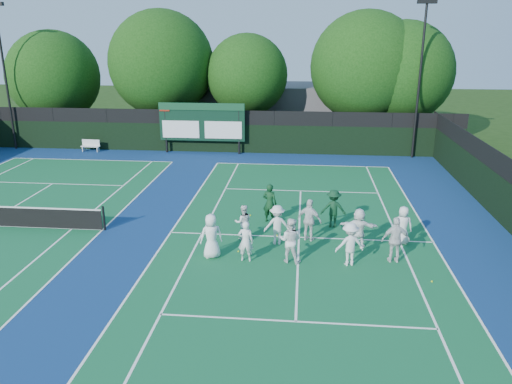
{
  "coord_description": "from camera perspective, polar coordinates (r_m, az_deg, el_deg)",
  "views": [
    {
      "loc": [
        0.07,
        -18.36,
        8.23
      ],
      "look_at": [
        -2.0,
        3.0,
        1.3
      ],
      "focal_mm": 35.0,
      "sensor_mm": 36.0,
      "label": 1
    }
  ],
  "objects": [
    {
      "name": "bench",
      "position": [
        37.79,
        -18.37,
        5.11
      ],
      "size": [
        1.38,
        0.48,
        0.85
      ],
      "color": "silver",
      "rests_on": "ground"
    },
    {
      "name": "coach_left",
      "position": [
        22.32,
        1.58,
        -1.28
      ],
      "size": [
        0.76,
        0.61,
        1.8
      ],
      "primitive_type": "imported",
      "rotation": [
        0.0,
        0.0,
        2.83
      ],
      "color": "#0F371A",
      "rests_on": "ground"
    },
    {
      "name": "player_front_3",
      "position": [
        18.61,
        10.68,
        -5.88
      ],
      "size": [
        1.19,
        0.86,
        1.65
      ],
      "primitive_type": "imported",
      "rotation": [
        0.0,
        0.0,
        3.4
      ],
      "color": "white",
      "rests_on": "ground"
    },
    {
      "name": "player_front_4",
      "position": [
        19.19,
        15.66,
        -5.3
      ],
      "size": [
        1.08,
        0.53,
        1.78
      ],
      "primitive_type": "imported",
      "rotation": [
        0.0,
        0.0,
        3.24
      ],
      "color": "silver",
      "rests_on": "ground"
    },
    {
      "name": "coach_right",
      "position": [
        22.05,
        8.84,
        -1.88
      ],
      "size": [
        1.11,
        0.65,
        1.7
      ],
      "primitive_type": "imported",
      "rotation": [
        0.0,
        0.0,
        3.12
      ],
      "color": "#0E361D",
      "rests_on": "ground"
    },
    {
      "name": "ground",
      "position": [
        20.12,
        4.88,
        -6.32
      ],
      "size": [
        120.0,
        120.0,
        0.0
      ],
      "primitive_type": "plane",
      "color": "#1A340E",
      "rests_on": "ground"
    },
    {
      "name": "player_back_2",
      "position": [
        20.47,
        6.14,
        -3.22
      ],
      "size": [
        1.13,
        0.83,
        1.78
      ],
      "primitive_type": "imported",
      "rotation": [
        0.0,
        0.0,
        2.71
      ],
      "color": "white",
      "rests_on": "ground"
    },
    {
      "name": "tennis_ball_2",
      "position": [
        18.43,
        19.46,
        -9.62
      ],
      "size": [
        0.07,
        0.07,
        0.07
      ],
      "primitive_type": "sphere",
      "color": "#CAE11A",
      "rests_on": "ground"
    },
    {
      "name": "tennis_ball_4",
      "position": [
        21.1,
        2.4,
        -4.98
      ],
      "size": [
        0.07,
        0.07,
        0.07
      ],
      "primitive_type": "sphere",
      "color": "#CAE11A",
      "rests_on": "ground"
    },
    {
      "name": "player_back_1",
      "position": [
        20.07,
        2.43,
        -3.78
      ],
      "size": [
        1.15,
        0.78,
        1.65
      ],
      "primitive_type": "imported",
      "rotation": [
        0.0,
        0.0,
        3.31
      ],
      "color": "white",
      "rests_on": "ground"
    },
    {
      "name": "scoreboard",
      "position": [
        35.2,
        -6.22,
        7.91
      ],
      "size": [
        6.0,
        0.21,
        3.55
      ],
      "color": "black",
      "rests_on": "ground"
    },
    {
      "name": "court_apron",
      "position": [
        21.89,
        -11.02,
        -4.52
      ],
      "size": [
        34.0,
        32.0,
        0.01
      ],
      "primitive_type": "cube",
      "color": "navy",
      "rests_on": "ground"
    },
    {
      "name": "player_back_4",
      "position": [
        20.95,
        16.41,
        -3.67
      ],
      "size": [
        0.8,
        0.54,
        1.58
      ],
      "primitive_type": "imported",
      "rotation": [
        0.0,
        0.0,
        3.09
      ],
      "color": "white",
      "rests_on": "ground"
    },
    {
      "name": "tree_a",
      "position": [
        42.71,
        -21.85,
        11.92
      ],
      "size": [
        7.03,
        7.03,
        8.41
      ],
      "color": "black",
      "rests_on": "ground"
    },
    {
      "name": "tree_b",
      "position": [
        39.5,
        -10.49,
        13.96
      ],
      "size": [
        7.91,
        7.91,
        9.88
      ],
      "color": "black",
      "rests_on": "ground"
    },
    {
      "name": "player_back_0",
      "position": [
        20.56,
        -1.45,
        -3.47
      ],
      "size": [
        0.83,
        0.71,
        1.48
      ],
      "primitive_type": "imported",
      "rotation": [
        0.0,
        0.0,
        3.37
      ],
      "color": "white",
      "rests_on": "ground"
    },
    {
      "name": "player_back_3",
      "position": [
        20.22,
        11.65,
        -4.03
      ],
      "size": [
        1.53,
        0.59,
        1.61
      ],
      "primitive_type": "imported",
      "rotation": [
        0.0,
        0.0,
        3.07
      ],
      "color": "white",
      "rests_on": "ground"
    },
    {
      "name": "player_front_0",
      "position": [
        18.94,
        -5.12,
        -5.04
      ],
      "size": [
        0.99,
        0.82,
        1.74
      ],
      "primitive_type": "imported",
      "rotation": [
        0.0,
        0.0,
        3.51
      ],
      "color": "white",
      "rests_on": "ground"
    },
    {
      "name": "player_front_2",
      "position": [
        18.56,
        3.94,
        -5.53
      ],
      "size": [
        0.96,
        0.82,
        1.73
      ],
      "primitive_type": "imported",
      "rotation": [
        0.0,
        0.0,
        2.92
      ],
      "color": "white",
      "rests_on": "ground"
    },
    {
      "name": "light_pole_left",
      "position": [
        40.1,
        -26.95,
        13.27
      ],
      "size": [
        1.2,
        0.3,
        10.12
      ],
      "color": "black",
      "rests_on": "ground"
    },
    {
      "name": "tree_d",
      "position": [
        38.3,
        12.6,
        13.5
      ],
      "size": [
        7.99,
        7.99,
        9.77
      ],
      "color": "black",
      "rests_on": "ground"
    },
    {
      "name": "back_fence",
      "position": [
        35.56,
        -4.43,
        6.7
      ],
      "size": [
        34.0,
        0.08,
        3.0
      ],
      "color": "black",
      "rests_on": "ground"
    },
    {
      "name": "tree_e",
      "position": [
        38.72,
        16.55,
        12.71
      ],
      "size": [
        7.34,
        7.34,
        9.07
      ],
      "color": "black",
      "rests_on": "ground"
    },
    {
      "name": "player_front_1",
      "position": [
        18.62,
        -1.18,
        -5.65
      ],
      "size": [
        0.6,
        0.41,
        1.59
      ],
      "primitive_type": "imported",
      "rotation": [
        0.0,
        0.0,
        3.1
      ],
      "color": "white",
      "rests_on": "ground"
    },
    {
      "name": "clubhouse",
      "position": [
        42.87,
        2.74,
        9.52
      ],
      "size": [
        18.0,
        6.0,
        4.0
      ],
      "primitive_type": "cube",
      "color": "#545459",
      "rests_on": "ground"
    },
    {
      "name": "light_pole_right",
      "position": [
        34.92,
        18.36,
        13.85
      ],
      "size": [
        1.2,
        0.3,
        10.12
      ],
      "color": "black",
      "rests_on": "ground"
    },
    {
      "name": "near_court",
      "position": [
        21.04,
        4.92,
        -5.18
      ],
      "size": [
        11.05,
        23.85,
        0.01
      ],
      "color": "#135D32",
      "rests_on": "ground"
    },
    {
      "name": "tennis_ball_0",
      "position": [
        19.63,
        -2.03,
        -6.8
      ],
      "size": [
        0.07,
        0.07,
        0.07
      ],
      "primitive_type": "sphere",
      "color": "#CAE11A",
      "rests_on": "ground"
    },
    {
      "name": "tennis_ball_3",
      "position": [
        23.32,
        -0.65,
        -2.68
      ],
      "size": [
        0.07,
        0.07,
        0.07
      ],
      "primitive_type": "sphere",
      "color": "#CAE11A",
      "rests_on": "ground"
    },
    {
      "name": "tree_c",
      "position": [
        38.31,
        -0.78,
        13.01
      ],
      "size": [
        6.05,
        6.05,
        8.15
      ],
      "color": "black",
      "rests_on": "ground"
    }
  ]
}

